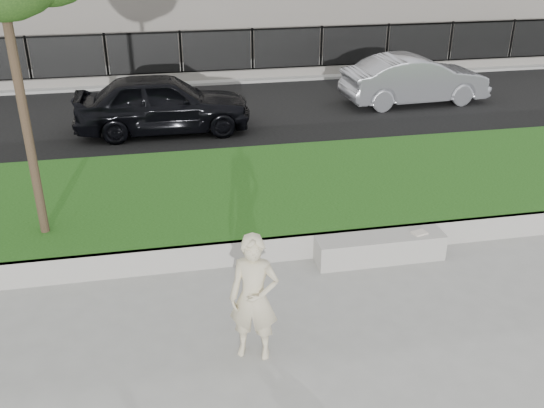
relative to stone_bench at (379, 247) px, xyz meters
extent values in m
plane|color=gray|center=(-1.65, -0.80, -0.20)|extent=(90.00, 90.00, 0.00)
cube|color=#13380E|center=(-1.65, 2.20, 0.00)|extent=(34.00, 4.00, 0.40)
cube|color=#9F9C95|center=(-1.65, 0.24, 0.00)|extent=(34.00, 0.08, 0.40)
cube|color=black|center=(-1.65, 7.70, -0.18)|extent=(34.00, 7.00, 0.04)
cube|color=gray|center=(-1.65, 12.20, -0.14)|extent=(34.00, 3.00, 0.12)
cube|color=slate|center=(-1.65, 11.20, 0.04)|extent=(32.00, 0.30, 0.24)
cube|color=black|center=(-1.65, 11.20, 0.67)|extent=(32.00, 0.04, 1.50)
cube|color=black|center=(-1.65, 11.20, 1.37)|extent=(32.00, 0.05, 0.05)
cube|color=black|center=(-1.65, 11.20, 0.17)|extent=(32.00, 0.05, 0.05)
cube|color=#9F9C95|center=(0.00, 0.00, 0.00)|extent=(1.95, 0.49, 0.40)
imported|color=beige|center=(-2.22, -1.80, 0.59)|extent=(0.67, 0.55, 1.58)
cube|color=beige|center=(0.60, -0.05, 0.21)|extent=(0.25, 0.20, 0.02)
cylinder|color=#38281C|center=(-4.93, 1.13, 2.97)|extent=(0.13, 0.13, 5.54)
imported|color=black|center=(-2.96, 6.60, 0.54)|extent=(4.11, 1.70, 1.39)
imported|color=#9899A0|center=(3.84, 7.75, 0.49)|extent=(4.01, 1.60, 1.30)
camera|label=1|loc=(-3.13, -7.49, 4.53)|focal=40.00mm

